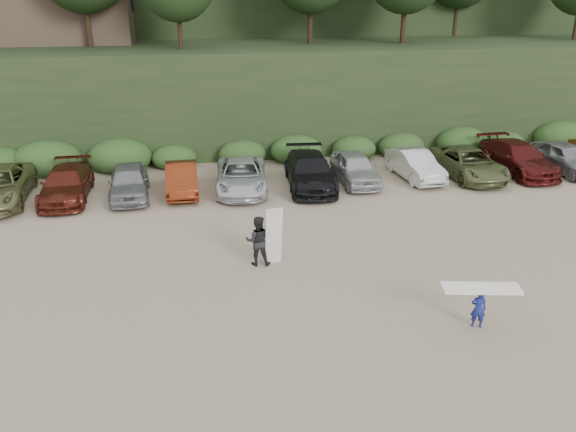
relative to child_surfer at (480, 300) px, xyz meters
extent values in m
plane|color=tan|center=(-3.21, 3.35, -0.90)|extent=(120.00, 120.00, 0.00)
cube|color=black|center=(-3.21, 25.35, 2.10)|extent=(80.00, 14.00, 6.00)
cube|color=black|center=(-3.21, 43.35, 7.10)|extent=(90.00, 30.00, 16.00)
cube|color=#2B491E|center=(-3.76, 17.85, -0.30)|extent=(46.20, 2.00, 1.20)
cube|color=brown|center=(-15.21, 27.35, 7.10)|extent=(8.00, 6.00, 4.00)
imported|color=#541D13|center=(-13.84, 13.48, -0.16)|extent=(2.14, 5.11, 1.47)
imported|color=gray|center=(-10.96, 13.25, -0.13)|extent=(2.08, 4.61, 1.54)
imported|color=maroon|center=(-8.50, 13.45, -0.20)|extent=(1.56, 4.30, 1.41)
imported|color=silver|center=(-5.62, 13.31, -0.17)|extent=(2.88, 5.46, 1.46)
imported|color=black|center=(-2.19, 13.24, -0.09)|extent=(2.71, 5.72, 1.61)
imported|color=#B1B1B6|center=(0.22, 13.51, -0.13)|extent=(1.88, 4.53, 1.53)
imported|color=silver|center=(3.48, 13.61, -0.17)|extent=(1.93, 4.58, 1.47)
imported|color=#5A653A|center=(6.33, 13.38, -0.15)|extent=(2.80, 5.53, 1.50)
imported|color=#4E1311|center=(9.33, 13.64, -0.09)|extent=(2.54, 5.67, 1.61)
imported|color=gray|center=(11.93, 13.27, -0.10)|extent=(2.28, 4.85, 1.61)
imported|color=navy|center=(0.00, 0.00, -0.30)|extent=(0.51, 0.42, 1.21)
cube|color=white|center=(0.00, 0.00, 0.38)|extent=(2.29, 1.03, 0.09)
imported|color=black|center=(-5.81, 5.14, 0.02)|extent=(1.00, 0.83, 1.85)
cube|color=beige|center=(-5.26, 5.05, 0.19)|extent=(0.66, 0.43, 2.18)
camera|label=1|loc=(-7.88, -12.92, 8.30)|focal=35.00mm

